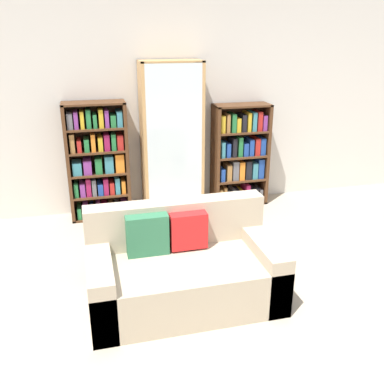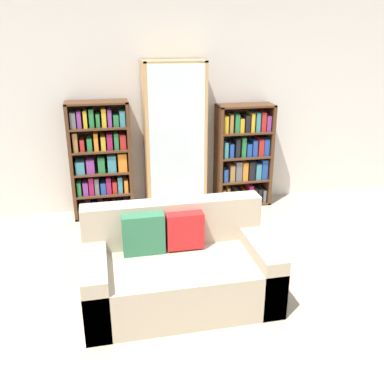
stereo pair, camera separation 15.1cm
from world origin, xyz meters
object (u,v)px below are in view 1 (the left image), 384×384
object	(u,v)px
bookshelf_left	(98,162)
wine_bottle	(248,237)
bookshelf_right	(240,157)
couch	(183,270)
display_cabinet	(172,139)

from	to	relation	value
bookshelf_left	wine_bottle	xyz separation A→B (m)	(1.48, -1.32, -0.56)
bookshelf_left	bookshelf_right	xyz separation A→B (m)	(1.86, -0.00, -0.06)
couch	wine_bottle	xyz separation A→B (m)	(0.88, 0.70, -0.14)
display_cabinet	bookshelf_right	size ratio (longest dim) A/B	1.41
bookshelf_right	couch	bearing A→B (deg)	-121.99
couch	display_cabinet	bearing A→B (deg)	80.65
bookshelf_left	display_cabinet	size ratio (longest dim) A/B	0.76
bookshelf_left	display_cabinet	world-z (taller)	display_cabinet
couch	wine_bottle	distance (m)	1.14
bookshelf_right	wine_bottle	world-z (taller)	bookshelf_right
couch	bookshelf_left	world-z (taller)	bookshelf_left
bookshelf_left	bookshelf_right	world-z (taller)	bookshelf_left
wine_bottle	bookshelf_right	bearing A→B (deg)	73.89
couch	bookshelf_right	size ratio (longest dim) A/B	1.19
wine_bottle	display_cabinet	bearing A→B (deg)	112.98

